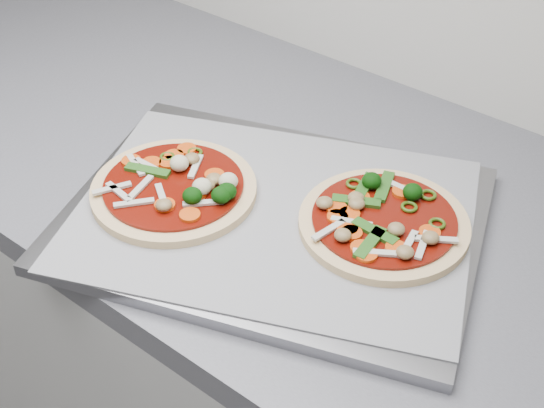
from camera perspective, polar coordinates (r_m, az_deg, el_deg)
The scene contains 5 objects.
countertop at distance 0.90m, azimuth 18.52°, elevation -7.20°, with size 3.60×0.60×0.04m, color slate.
baking_tray at distance 0.91m, azimuth 0.10°, elevation -1.13°, with size 0.49×0.36×0.02m, color gray.
parchment at distance 0.91m, azimuth 0.10°, elevation -0.70°, with size 0.47×0.34×0.00m, color gray.
pizza_left at distance 0.94m, azimuth -7.14°, elevation 1.25°, with size 0.22×0.22×0.03m.
pizza_right at distance 0.89m, azimuth 8.33°, elevation -1.25°, with size 0.24×0.24×0.03m.
Camera 1 is at (0.14, 0.67, 1.50)m, focal length 50.00 mm.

